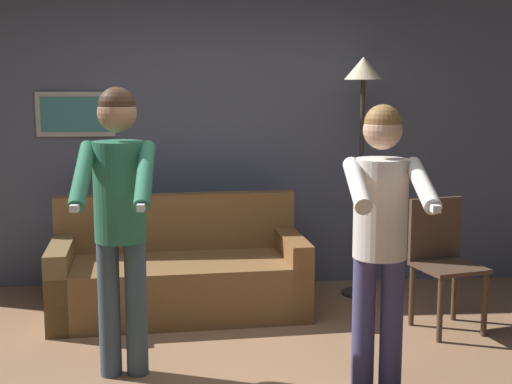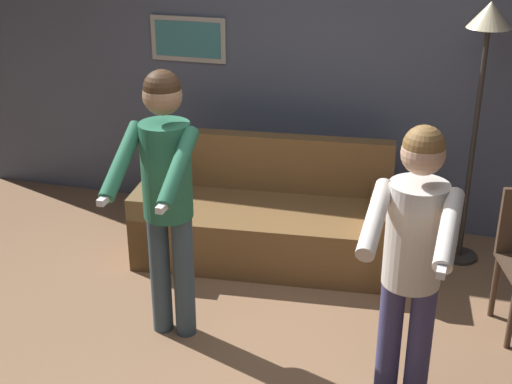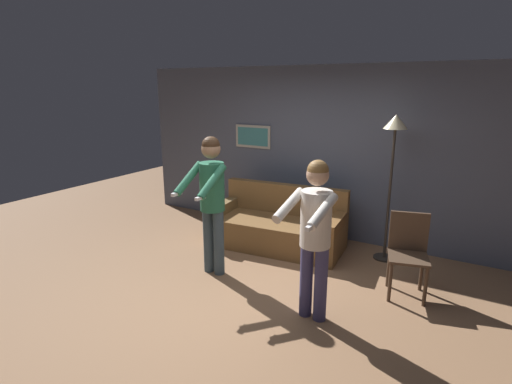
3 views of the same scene
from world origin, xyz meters
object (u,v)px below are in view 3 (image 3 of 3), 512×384
(torchiere_lamp, at_px, (394,143))
(dining_chair_distant, at_px, (408,249))
(person_standing_left, at_px, (211,193))
(person_standing_right, at_px, (315,227))
(couch, at_px, (278,228))

(torchiere_lamp, distance_m, dining_chair_distant, 1.41)
(torchiere_lamp, bearing_deg, person_standing_left, -138.85)
(person_standing_left, bearing_deg, person_standing_right, -12.16)
(person_standing_left, xyz_separation_m, person_standing_right, (1.47, -0.32, -0.06))
(person_standing_right, height_order, dining_chair_distant, person_standing_right)
(person_standing_right, distance_m, dining_chair_distant, 1.34)
(couch, bearing_deg, person_standing_left, -103.64)
(couch, xyz_separation_m, person_standing_right, (1.18, -1.51, 0.71))
(dining_chair_distant, bearing_deg, person_standing_right, -124.53)
(person_standing_right, xyz_separation_m, dining_chair_distant, (0.71, 1.03, -0.46))
(person_standing_left, bearing_deg, torchiere_lamp, 41.15)
(person_standing_left, bearing_deg, couch, 76.36)
(dining_chair_distant, bearing_deg, person_standing_left, -161.79)
(couch, bearing_deg, torchiere_lamp, 13.11)
(torchiere_lamp, distance_m, person_standing_left, 2.40)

